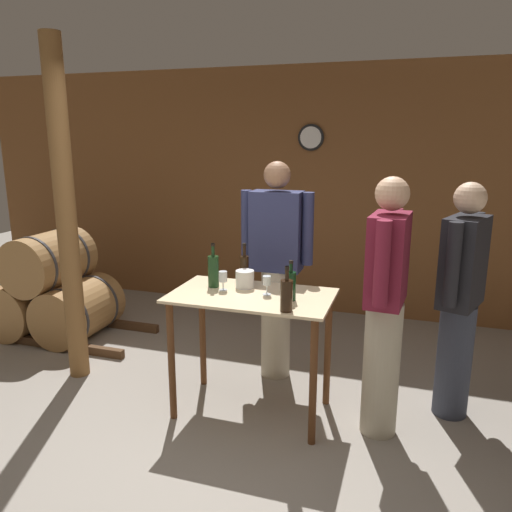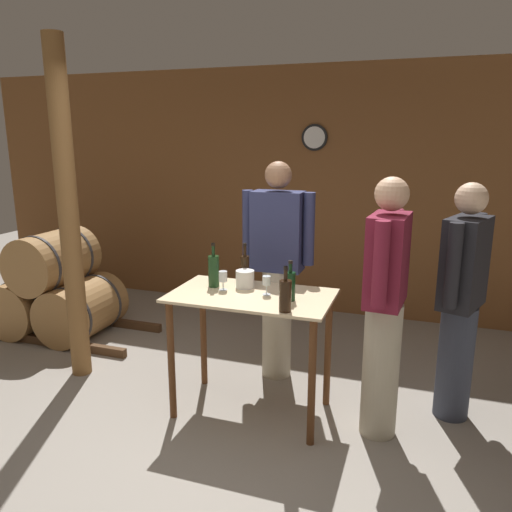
{
  "view_description": "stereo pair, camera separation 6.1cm",
  "coord_description": "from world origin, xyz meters",
  "px_view_note": "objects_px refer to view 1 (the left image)",
  "views": [
    {
      "loc": [
        1.13,
        -2.43,
        1.96
      ],
      "look_at": [
        0.09,
        0.8,
        1.14
      ],
      "focal_mm": 35.0,
      "sensor_mm": 36.0,
      "label": 1
    },
    {
      "loc": [
        1.19,
        -2.41,
        1.96
      ],
      "look_at": [
        0.09,
        0.8,
        1.14
      ],
      "focal_mm": 35.0,
      "sensor_mm": 36.0,
      "label": 2
    }
  ],
  "objects_px": {
    "wine_glass_near_left": "(223,277)",
    "person_visitor_bearded": "(385,304)",
    "wine_bottle_left": "(244,268)",
    "ice_bucket": "(245,279)",
    "wooden_post": "(66,216)",
    "wine_glass_near_center": "(267,281)",
    "person_visitor_with_scarf": "(276,266)",
    "wine_bottle_far_left": "(213,271)",
    "person_host": "(460,297)",
    "wine_bottle_center": "(291,285)",
    "wine_bottle_right": "(287,295)"
  },
  "relations": [
    {
      "from": "wooden_post",
      "to": "wine_glass_near_center",
      "type": "height_order",
      "value": "wooden_post"
    },
    {
      "from": "wine_bottle_center",
      "to": "wooden_post",
      "type": "bearing_deg",
      "value": 175.72
    },
    {
      "from": "wine_bottle_far_left",
      "to": "wine_bottle_center",
      "type": "relative_size",
      "value": 1.18
    },
    {
      "from": "ice_bucket",
      "to": "person_host",
      "type": "distance_m",
      "value": 1.5
    },
    {
      "from": "wine_bottle_far_left",
      "to": "wine_bottle_center",
      "type": "distance_m",
      "value": 0.62
    },
    {
      "from": "wine_bottle_right",
      "to": "person_visitor_with_scarf",
      "type": "distance_m",
      "value": 0.92
    },
    {
      "from": "wine_bottle_center",
      "to": "wine_glass_near_left",
      "type": "xyz_separation_m",
      "value": [
        -0.51,
        0.07,
        -0.01
      ]
    },
    {
      "from": "ice_bucket",
      "to": "person_visitor_with_scarf",
      "type": "relative_size",
      "value": 0.08
    },
    {
      "from": "wine_bottle_far_left",
      "to": "wine_bottle_left",
      "type": "bearing_deg",
      "value": 46.91
    },
    {
      "from": "wine_bottle_right",
      "to": "wine_glass_near_center",
      "type": "relative_size",
      "value": 2.18
    },
    {
      "from": "wine_glass_near_center",
      "to": "person_visitor_with_scarf",
      "type": "distance_m",
      "value": 0.6
    },
    {
      "from": "wine_bottle_left",
      "to": "wine_bottle_center",
      "type": "distance_m",
      "value": 0.53
    },
    {
      "from": "wine_bottle_far_left",
      "to": "person_visitor_with_scarf",
      "type": "distance_m",
      "value": 0.62
    },
    {
      "from": "person_visitor_with_scarf",
      "to": "wine_glass_near_left",
      "type": "bearing_deg",
      "value": -111.44
    },
    {
      "from": "person_host",
      "to": "person_visitor_with_scarf",
      "type": "relative_size",
      "value": 0.94
    },
    {
      "from": "wine_bottle_left",
      "to": "ice_bucket",
      "type": "distance_m",
      "value": 0.15
    },
    {
      "from": "wooden_post",
      "to": "wine_bottle_left",
      "type": "distance_m",
      "value": 1.47
    },
    {
      "from": "wine_bottle_right",
      "to": "person_visitor_with_scarf",
      "type": "xyz_separation_m",
      "value": [
        -0.31,
        0.87,
        -0.06
      ]
    },
    {
      "from": "wine_bottle_right",
      "to": "wooden_post",
      "type": "bearing_deg",
      "value": 169.25
    },
    {
      "from": "wooden_post",
      "to": "wine_bottle_right",
      "type": "distance_m",
      "value": 1.95
    },
    {
      "from": "wine_bottle_center",
      "to": "wine_bottle_right",
      "type": "relative_size",
      "value": 0.94
    },
    {
      "from": "wooden_post",
      "to": "wine_bottle_far_left",
      "type": "distance_m",
      "value": 1.29
    },
    {
      "from": "wooden_post",
      "to": "wine_bottle_right",
      "type": "bearing_deg",
      "value": -10.75
    },
    {
      "from": "wooden_post",
      "to": "wine_bottle_left",
      "type": "xyz_separation_m",
      "value": [
        1.42,
        0.17,
        -0.35
      ]
    },
    {
      "from": "wooden_post",
      "to": "person_visitor_bearded",
      "type": "bearing_deg",
      "value": -1.93
    },
    {
      "from": "person_host",
      "to": "wine_bottle_left",
      "type": "bearing_deg",
      "value": -174.8
    },
    {
      "from": "wine_bottle_left",
      "to": "wine_glass_near_center",
      "type": "bearing_deg",
      "value": -44.64
    },
    {
      "from": "wine_glass_near_left",
      "to": "person_visitor_with_scarf",
      "type": "xyz_separation_m",
      "value": [
        0.23,
        0.58,
        -0.05
      ]
    },
    {
      "from": "person_host",
      "to": "ice_bucket",
      "type": "bearing_deg",
      "value": -169.42
    },
    {
      "from": "wine_bottle_far_left",
      "to": "person_visitor_with_scarf",
      "type": "height_order",
      "value": "person_visitor_with_scarf"
    },
    {
      "from": "wine_glass_near_left",
      "to": "person_host",
      "type": "xyz_separation_m",
      "value": [
        1.6,
        0.38,
        -0.11
      ]
    },
    {
      "from": "wine_bottle_center",
      "to": "person_visitor_with_scarf",
      "type": "height_order",
      "value": "person_visitor_with_scarf"
    },
    {
      "from": "person_visitor_bearded",
      "to": "person_visitor_with_scarf",
      "type": "bearing_deg",
      "value": 146.41
    },
    {
      "from": "wine_glass_near_left",
      "to": "person_visitor_bearded",
      "type": "relative_size",
      "value": 0.08
    },
    {
      "from": "person_visitor_with_scarf",
      "to": "wine_bottle_far_left",
      "type": "bearing_deg",
      "value": -121.8
    },
    {
      "from": "wine_glass_near_center",
      "to": "ice_bucket",
      "type": "bearing_deg",
      "value": 151.13
    },
    {
      "from": "wine_bottle_right",
      "to": "wine_glass_near_center",
      "type": "xyz_separation_m",
      "value": [
        -0.21,
        0.28,
        -0.01
      ]
    },
    {
      "from": "person_visitor_with_scarf",
      "to": "ice_bucket",
      "type": "bearing_deg",
      "value": -102.06
    },
    {
      "from": "wine_bottle_right",
      "to": "person_host",
      "type": "height_order",
      "value": "person_host"
    },
    {
      "from": "wine_bottle_left",
      "to": "ice_bucket",
      "type": "relative_size",
      "value": 2.22
    },
    {
      "from": "ice_bucket",
      "to": "wine_glass_near_center",
      "type": "bearing_deg",
      "value": -28.87
    },
    {
      "from": "wine_bottle_left",
      "to": "wooden_post",
      "type": "bearing_deg",
      "value": -173.2
    },
    {
      "from": "wine_bottle_right",
      "to": "ice_bucket",
      "type": "bearing_deg",
      "value": 136.4
    },
    {
      "from": "wooden_post",
      "to": "person_visitor_bearded",
      "type": "height_order",
      "value": "wooden_post"
    },
    {
      "from": "wooden_post",
      "to": "person_visitor_with_scarf",
      "type": "distance_m",
      "value": 1.7
    },
    {
      "from": "wine_glass_near_left",
      "to": "ice_bucket",
      "type": "height_order",
      "value": "wine_glass_near_left"
    },
    {
      "from": "person_host",
      "to": "wine_glass_near_left",
      "type": "bearing_deg",
      "value": -166.59
    },
    {
      "from": "wine_bottle_left",
      "to": "person_host",
      "type": "distance_m",
      "value": 1.53
    },
    {
      "from": "wooden_post",
      "to": "wine_bottle_right",
      "type": "xyz_separation_m",
      "value": [
        1.88,
        -0.36,
        -0.35
      ]
    },
    {
      "from": "wooden_post",
      "to": "wine_bottle_left",
      "type": "height_order",
      "value": "wooden_post"
    }
  ]
}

